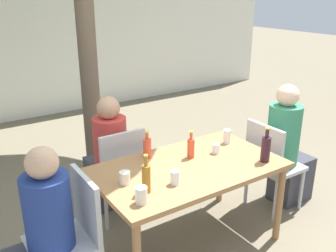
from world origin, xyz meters
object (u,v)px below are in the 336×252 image
at_px(dining_table_front, 188,174).
at_px(soda_bottle_0, 147,147).
at_px(person_seated_0, 37,243).
at_px(soda_bottle_3, 191,147).
at_px(patio_chair_2, 118,169).
at_px(drinking_glass_0, 125,178).
at_px(drinking_glass_1, 227,136).
at_px(amber_bottle_1, 146,178).
at_px(patio_chair_1, 270,161).
at_px(drinking_glass_4, 141,195).
at_px(drinking_glass_2, 175,177).
at_px(person_seated_2, 107,159).
at_px(wine_bottle_2, 266,148).
at_px(patio_chair_0, 73,231).
at_px(person_seated_1, 287,152).
at_px(drinking_glass_3, 216,149).

distance_m(dining_table_front, soda_bottle_0, 0.42).
bearing_deg(person_seated_0, soda_bottle_3, 94.97).
relative_size(dining_table_front, patio_chair_2, 1.65).
bearing_deg(person_seated_0, soda_bottle_0, 107.47).
relative_size(soda_bottle_0, drinking_glass_0, 2.45).
bearing_deg(drinking_glass_0, patio_chair_2, 68.23).
height_order(patio_chair_2, drinking_glass_1, patio_chair_2).
distance_m(soda_bottle_0, amber_bottle_1, 0.58).
xyz_separation_m(patio_chair_1, soda_bottle_3, (-0.89, 0.12, 0.32)).
relative_size(soda_bottle_3, drinking_glass_4, 1.96).
distance_m(patio_chair_1, drinking_glass_2, 1.30).
distance_m(patio_chair_2, person_seated_2, 0.24).
height_order(wine_bottle_2, soda_bottle_3, wine_bottle_2).
relative_size(patio_chair_0, wine_bottle_2, 3.08).
relative_size(person_seated_1, drinking_glass_4, 10.55).
bearing_deg(patio_chair_2, drinking_glass_3, 136.76).
bearing_deg(patio_chair_1, drinking_glass_0, 89.16).
distance_m(person_seated_2, wine_bottle_2, 1.53).
xyz_separation_m(dining_table_front, patio_chair_1, (0.99, 0.00, -0.15)).
xyz_separation_m(person_seated_2, drinking_glass_3, (0.65, -0.85, 0.27)).
bearing_deg(person_seated_1, drinking_glass_0, 89.27).
bearing_deg(person_seated_0, drinking_glass_0, 91.96).
bearing_deg(amber_bottle_1, wine_bottle_2, -6.07).
relative_size(wine_bottle_2, soda_bottle_3, 1.27).
height_order(person_seated_1, drinking_glass_4, person_seated_1).
bearing_deg(person_seated_0, person_seated_2, 134.58).
xyz_separation_m(patio_chair_0, patio_chair_2, (0.69, 0.68, 0.00)).
distance_m(wine_bottle_2, soda_bottle_3, 0.61).
height_order(person_seated_2, drinking_glass_2, person_seated_2).
height_order(patio_chair_1, soda_bottle_0, soda_bottle_0).
height_order(drinking_glass_0, drinking_glass_2, drinking_glass_2).
height_order(dining_table_front, person_seated_2, person_seated_2).
distance_m(dining_table_front, soda_bottle_3, 0.23).
bearing_deg(person_seated_2, dining_table_front, 108.38).
height_order(dining_table_front, patio_chair_2, patio_chair_2).
distance_m(person_seated_0, drinking_glass_4, 0.75).
bearing_deg(drinking_glass_0, patio_chair_0, -176.94).
height_order(person_seated_0, soda_bottle_0, person_seated_0).
distance_m(patio_chair_0, amber_bottle_1, 0.63).
bearing_deg(drinking_glass_4, patio_chair_2, 72.91).
distance_m(patio_chair_1, amber_bottle_1, 1.54).
xyz_separation_m(drinking_glass_0, drinking_glass_1, (1.14, 0.16, 0.02)).
bearing_deg(amber_bottle_1, patio_chair_0, 161.26).
bearing_deg(person_seated_1, patio_chair_0, 90.00).
bearing_deg(wine_bottle_2, drinking_glass_2, 173.47).
bearing_deg(patio_chair_2, soda_bottle_0, 108.03).
bearing_deg(drinking_glass_1, dining_table_front, -162.28).
relative_size(patio_chair_2, drinking_glass_0, 9.69).
relative_size(wine_bottle_2, drinking_glass_0, 3.15).
xyz_separation_m(patio_chair_1, drinking_glass_4, (-1.59, -0.28, 0.29)).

